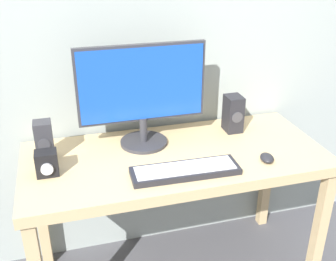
{
  "coord_description": "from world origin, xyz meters",
  "views": [
    {
      "loc": [
        -0.46,
        -1.53,
        1.6
      ],
      "look_at": [
        -0.03,
        0.0,
        0.84
      ],
      "focal_mm": 43.34,
      "sensor_mm": 36.0,
      "label": 1
    }
  ],
  "objects_px": {
    "keyboard_primary": "(185,171)",
    "speaker_left": "(44,141)",
    "mouse": "(267,158)",
    "audio_controller": "(47,163)",
    "desk": "(175,168)",
    "monitor": "(142,92)",
    "speaker_right": "(233,114)"
  },
  "relations": [
    {
      "from": "speaker_left",
      "to": "desk",
      "type": "bearing_deg",
      "value": -10.97
    },
    {
      "from": "keyboard_primary",
      "to": "mouse",
      "type": "distance_m",
      "value": 0.37
    },
    {
      "from": "desk",
      "to": "speaker_left",
      "type": "xyz_separation_m",
      "value": [
        -0.56,
        0.11,
        0.17
      ]
    },
    {
      "from": "speaker_left",
      "to": "mouse",
      "type": "bearing_deg",
      "value": -16.78
    },
    {
      "from": "mouse",
      "to": "audio_controller",
      "type": "xyz_separation_m",
      "value": [
        -0.92,
        0.14,
        0.04
      ]
    },
    {
      "from": "desk",
      "to": "keyboard_primary",
      "type": "xyz_separation_m",
      "value": [
        -0.01,
        -0.17,
        0.09
      ]
    },
    {
      "from": "monitor",
      "to": "mouse",
      "type": "xyz_separation_m",
      "value": [
        0.48,
        -0.31,
        -0.24
      ]
    },
    {
      "from": "monitor",
      "to": "keyboard_primary",
      "type": "height_order",
      "value": "monitor"
    },
    {
      "from": "keyboard_primary",
      "to": "mouse",
      "type": "height_order",
      "value": "mouse"
    },
    {
      "from": "mouse",
      "to": "keyboard_primary",
      "type": "bearing_deg",
      "value": -166.23
    },
    {
      "from": "keyboard_primary",
      "to": "speaker_left",
      "type": "height_order",
      "value": "speaker_left"
    },
    {
      "from": "speaker_left",
      "to": "audio_controller",
      "type": "bearing_deg",
      "value": -87.88
    },
    {
      "from": "speaker_left",
      "to": "audio_controller",
      "type": "height_order",
      "value": "speaker_left"
    },
    {
      "from": "monitor",
      "to": "speaker_left",
      "type": "bearing_deg",
      "value": -175.64
    },
    {
      "from": "desk",
      "to": "mouse",
      "type": "relative_size",
      "value": 16.54
    },
    {
      "from": "keyboard_primary",
      "to": "speaker_left",
      "type": "relative_size",
      "value": 2.55
    },
    {
      "from": "speaker_right",
      "to": "mouse",
      "type": "bearing_deg",
      "value": -86.52
    },
    {
      "from": "speaker_left",
      "to": "audio_controller",
      "type": "xyz_separation_m",
      "value": [
        0.01,
        -0.14,
        -0.04
      ]
    },
    {
      "from": "keyboard_primary",
      "to": "desk",
      "type": "bearing_deg",
      "value": 86.74
    },
    {
      "from": "desk",
      "to": "monitor",
      "type": "relative_size",
      "value": 2.33
    },
    {
      "from": "desk",
      "to": "mouse",
      "type": "xyz_separation_m",
      "value": [
        0.36,
        -0.17,
        0.09
      ]
    },
    {
      "from": "mouse",
      "to": "audio_controller",
      "type": "distance_m",
      "value": 0.93
    },
    {
      "from": "monitor",
      "to": "keyboard_primary",
      "type": "relative_size",
      "value": 1.28
    },
    {
      "from": "monitor",
      "to": "keyboard_primary",
      "type": "distance_m",
      "value": 0.41
    },
    {
      "from": "desk",
      "to": "speaker_right",
      "type": "relative_size",
      "value": 7.43
    },
    {
      "from": "audio_controller",
      "to": "desk",
      "type": "bearing_deg",
      "value": 2.94
    },
    {
      "from": "mouse",
      "to": "speaker_right",
      "type": "relative_size",
      "value": 0.45
    },
    {
      "from": "monitor",
      "to": "mouse",
      "type": "distance_m",
      "value": 0.62
    },
    {
      "from": "speaker_right",
      "to": "audio_controller",
      "type": "xyz_separation_m",
      "value": [
        -0.9,
        -0.19,
        -0.04
      ]
    },
    {
      "from": "mouse",
      "to": "monitor",
      "type": "bearing_deg",
      "value": 160.21
    },
    {
      "from": "desk",
      "to": "audio_controller",
      "type": "height_order",
      "value": "audio_controller"
    },
    {
      "from": "desk",
      "to": "mouse",
      "type": "bearing_deg",
      "value": -25.02
    }
  ]
}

